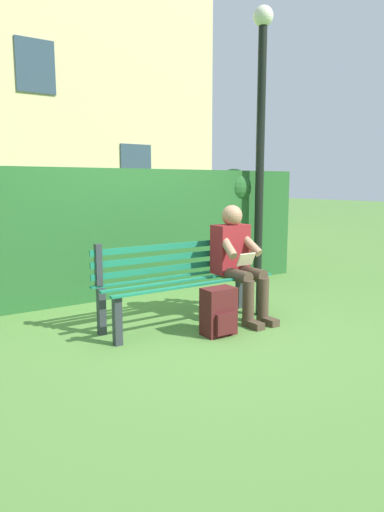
{
  "coord_description": "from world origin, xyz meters",
  "views": [
    {
      "loc": [
        2.49,
        3.78,
        1.42
      ],
      "look_at": [
        0.0,
        0.1,
        0.72
      ],
      "focal_mm": 32.21,
      "sensor_mm": 36.0,
      "label": 1
    }
  ],
  "objects_px": {
    "person_seated": "(238,259)",
    "lamp_post": "(261,128)",
    "backpack": "(219,312)",
    "park_bench": "(182,279)"
  },
  "relations": [
    {
      "from": "backpack",
      "to": "park_bench",
      "type": "bearing_deg",
      "value": -82.7
    },
    {
      "from": "person_seated",
      "to": "lamp_post",
      "type": "distance_m",
      "value": 2.48
    },
    {
      "from": "backpack",
      "to": "lamp_post",
      "type": "bearing_deg",
      "value": -140.21
    },
    {
      "from": "park_bench",
      "to": "backpack",
      "type": "height_order",
      "value": "park_bench"
    },
    {
      "from": "lamp_post",
      "to": "person_seated",
      "type": "bearing_deg",
      "value": 41.48
    },
    {
      "from": "backpack",
      "to": "person_seated",
      "type": "bearing_deg",
      "value": -145.54
    },
    {
      "from": "park_bench",
      "to": "backpack",
      "type": "relative_size",
      "value": 4.09
    },
    {
      "from": "person_seated",
      "to": "backpack",
      "type": "relative_size",
      "value": 2.64
    },
    {
      "from": "backpack",
      "to": "lamp_post",
      "type": "xyz_separation_m",
      "value": [
        -1.96,
        -1.63,
        1.96
      ]
    },
    {
      "from": "park_bench",
      "to": "backpack",
      "type": "xyz_separation_m",
      "value": [
        -0.07,
        0.53,
        -0.23
      ]
    }
  ]
}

